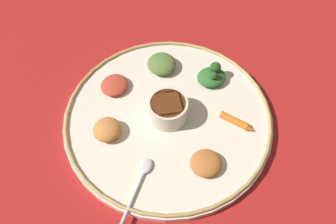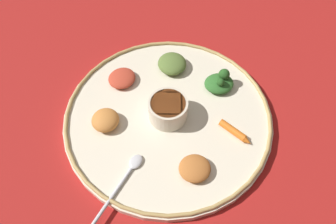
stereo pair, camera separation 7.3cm
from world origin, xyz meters
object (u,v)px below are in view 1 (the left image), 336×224
Objects in this scene: center_bowl at (168,109)px; carrot_near_spoon at (236,122)px; spoon at (137,187)px; greens_pile at (212,75)px.

carrot_near_spoon is at bearing -85.22° from center_bowl.
greens_pile reaches higher than spoon.
spoon is at bearing 137.91° from carrot_near_spoon.
greens_pile reaches higher than carrot_near_spoon.
greens_pile is (0.29, -0.10, 0.01)m from spoon.
carrot_near_spoon is (0.19, -0.17, 0.00)m from spoon.
center_bowl is 0.46× the size of spoon.
greens_pile is 1.14× the size of carrot_near_spoon.
center_bowl is 0.15m from carrot_near_spoon.
carrot_near_spoon is (-0.11, -0.07, -0.01)m from greens_pile.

